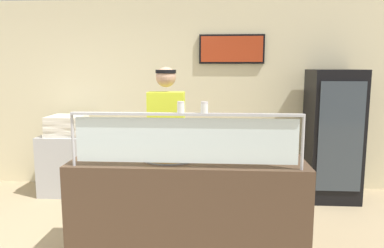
{
  "coord_description": "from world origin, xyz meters",
  "views": [
    {
      "loc": [
        1.28,
        -2.88,
        1.76
      ],
      "look_at": [
        1.06,
        0.38,
        1.26
      ],
      "focal_mm": 35.1,
      "sensor_mm": 36.0,
      "label": 1
    }
  ],
  "objects_px": {
    "worker_figure": "(167,138)",
    "pizza_server": "(173,155)",
    "pepper_flake_shaker": "(204,108)",
    "pizza_box_stack": "(67,125)",
    "parmesan_shaker": "(181,108)",
    "pizza_tray": "(169,157)",
    "drink_fridge": "(333,135)"
  },
  "relations": [
    {
      "from": "pizza_tray",
      "to": "worker_figure",
      "type": "bearing_deg",
      "value": 99.63
    },
    {
      "from": "worker_figure",
      "to": "pizza_server",
      "type": "bearing_deg",
      "value": -77.61
    },
    {
      "from": "pizza_server",
      "to": "worker_figure",
      "type": "height_order",
      "value": "worker_figure"
    },
    {
      "from": "pizza_tray",
      "to": "pizza_server",
      "type": "distance_m",
      "value": 0.05
    },
    {
      "from": "parmesan_shaker",
      "to": "drink_fridge",
      "type": "distance_m",
      "value": 2.81
    },
    {
      "from": "parmesan_shaker",
      "to": "pepper_flake_shaker",
      "type": "relative_size",
      "value": 1.01
    },
    {
      "from": "pizza_tray",
      "to": "drink_fridge",
      "type": "height_order",
      "value": "drink_fridge"
    },
    {
      "from": "pepper_flake_shaker",
      "to": "parmesan_shaker",
      "type": "bearing_deg",
      "value": 180.0
    },
    {
      "from": "parmesan_shaker",
      "to": "pizza_box_stack",
      "type": "height_order",
      "value": "parmesan_shaker"
    },
    {
      "from": "pizza_tray",
      "to": "pizza_server",
      "type": "height_order",
      "value": "pizza_server"
    },
    {
      "from": "parmesan_shaker",
      "to": "drink_fridge",
      "type": "bearing_deg",
      "value": 48.63
    },
    {
      "from": "pizza_tray",
      "to": "pizza_server",
      "type": "xyz_separation_m",
      "value": [
        0.04,
        -0.02,
        0.02
      ]
    },
    {
      "from": "pizza_box_stack",
      "to": "drink_fridge",
      "type": "bearing_deg",
      "value": 0.7
    },
    {
      "from": "pizza_tray",
      "to": "pizza_server",
      "type": "bearing_deg",
      "value": -28.55
    },
    {
      "from": "parmesan_shaker",
      "to": "pepper_flake_shaker",
      "type": "xyz_separation_m",
      "value": [
        0.19,
        0.0,
        -0.0
      ]
    },
    {
      "from": "parmesan_shaker",
      "to": "worker_figure",
      "type": "relative_size",
      "value": 0.05
    },
    {
      "from": "drink_fridge",
      "to": "pizza_server",
      "type": "bearing_deg",
      "value": -137.06
    },
    {
      "from": "parmesan_shaker",
      "to": "worker_figure",
      "type": "height_order",
      "value": "worker_figure"
    },
    {
      "from": "pizza_tray",
      "to": "parmesan_shaker",
      "type": "xyz_separation_m",
      "value": [
        0.14,
        -0.3,
        0.47
      ]
    },
    {
      "from": "pizza_tray",
      "to": "drink_fridge",
      "type": "xyz_separation_m",
      "value": [
        1.95,
        1.76,
        -0.1
      ]
    },
    {
      "from": "pizza_server",
      "to": "pizza_box_stack",
      "type": "height_order",
      "value": "pizza_box_stack"
    },
    {
      "from": "parmesan_shaker",
      "to": "worker_figure",
      "type": "distance_m",
      "value": 1.07
    },
    {
      "from": "parmesan_shaker",
      "to": "pepper_flake_shaker",
      "type": "distance_m",
      "value": 0.19
    },
    {
      "from": "worker_figure",
      "to": "parmesan_shaker",
      "type": "bearing_deg",
      "value": -75.5
    },
    {
      "from": "pepper_flake_shaker",
      "to": "pizza_box_stack",
      "type": "bearing_deg",
      "value": 134.28
    },
    {
      "from": "pizza_tray",
      "to": "worker_figure",
      "type": "height_order",
      "value": "worker_figure"
    },
    {
      "from": "pizza_box_stack",
      "to": "pizza_tray",
      "type": "bearing_deg",
      "value": -46.21
    },
    {
      "from": "pizza_server",
      "to": "worker_figure",
      "type": "relative_size",
      "value": 0.16
    },
    {
      "from": "pepper_flake_shaker",
      "to": "pizza_box_stack",
      "type": "height_order",
      "value": "pepper_flake_shaker"
    },
    {
      "from": "pepper_flake_shaker",
      "to": "pizza_box_stack",
      "type": "xyz_separation_m",
      "value": [
        -1.97,
        2.02,
        -0.48
      ]
    },
    {
      "from": "pizza_server",
      "to": "parmesan_shaker",
      "type": "distance_m",
      "value": 0.54
    },
    {
      "from": "drink_fridge",
      "to": "worker_figure",
      "type": "bearing_deg",
      "value": -151.58
    }
  ]
}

